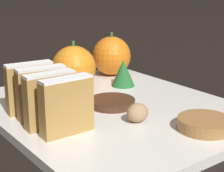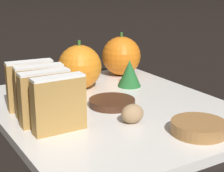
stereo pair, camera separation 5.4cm
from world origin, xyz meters
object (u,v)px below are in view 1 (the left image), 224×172
(orange_far, at_px, (73,68))
(chocolate_cookie, at_px, (113,103))
(walnut, at_px, (137,113))
(orange_near, at_px, (111,56))

(orange_far, relative_size, chocolate_cookie, 1.20)
(orange_far, distance_m, walnut, 0.18)
(orange_near, bearing_deg, chocolate_cookie, -126.21)
(walnut, distance_m, chocolate_cookie, 0.07)
(orange_near, xyz_separation_m, orange_far, (-0.11, -0.04, -0.00))
(orange_near, height_order, chocolate_cookie, orange_near)
(orange_near, bearing_deg, walnut, -118.85)
(walnut, height_order, chocolate_cookie, walnut)
(walnut, xyz_separation_m, chocolate_cookie, (0.01, 0.07, -0.01))
(orange_far, relative_size, walnut, 2.67)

